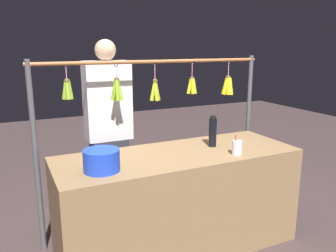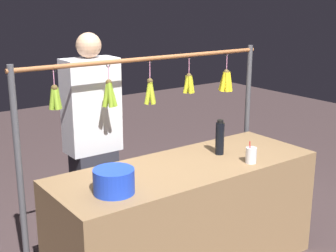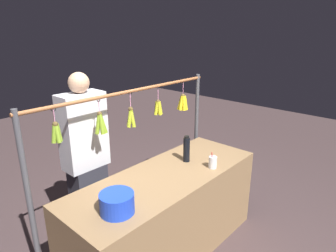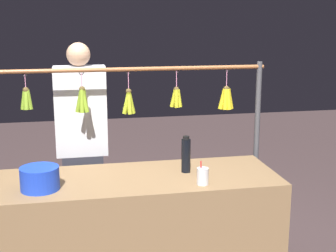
% 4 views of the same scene
% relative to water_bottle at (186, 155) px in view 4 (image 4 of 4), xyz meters
% --- Properties ---
extents(market_counter, '(1.99, 0.73, 0.84)m').
position_rel_water_bottle_xyz_m(market_counter, '(0.36, 0.05, -0.55)').
color(market_counter, olive).
rests_on(market_counter, ground).
extents(display_rack, '(2.17, 0.11, 1.60)m').
position_rel_water_bottle_xyz_m(display_rack, '(0.32, -0.40, 0.16)').
color(display_rack, '#4C4C51').
rests_on(display_rack, ground).
extents(water_bottle, '(0.07, 0.07, 0.27)m').
position_rel_water_bottle_xyz_m(water_bottle, '(0.00, 0.00, 0.00)').
color(water_bottle, black).
rests_on(water_bottle, market_counter).
extents(blue_bucket, '(0.25, 0.25, 0.15)m').
position_rel_water_bottle_xyz_m(blue_bucket, '(1.02, 0.17, -0.05)').
color(blue_bucket, blue).
rests_on(blue_bucket, market_counter).
extents(drink_cup, '(0.08, 0.08, 0.16)m').
position_rel_water_bottle_xyz_m(drink_cup, '(-0.05, 0.28, -0.07)').
color(drink_cup, silver).
rests_on(drink_cup, market_counter).
extents(vendor_person, '(0.42, 0.23, 1.75)m').
position_rel_water_bottle_xyz_m(vendor_person, '(0.73, -0.66, -0.10)').
color(vendor_person, '#2D2D38').
rests_on(vendor_person, ground).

